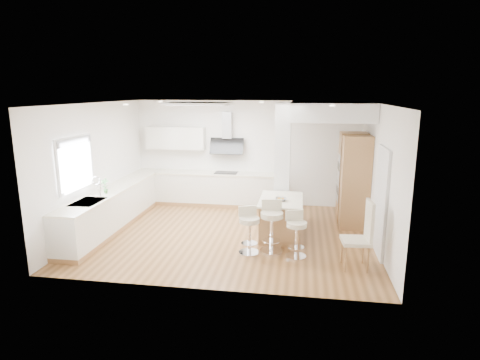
% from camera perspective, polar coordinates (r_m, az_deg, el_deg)
% --- Properties ---
extents(ground, '(6.00, 6.00, 0.00)m').
position_cam_1_polar(ground, '(8.81, -1.38, -7.70)').
color(ground, '#976538').
rests_on(ground, ground).
extents(ceiling, '(6.00, 5.00, 0.02)m').
position_cam_1_polar(ceiling, '(8.81, -1.38, -7.70)').
color(ceiling, white).
rests_on(ceiling, ground).
extents(wall_back, '(6.00, 0.04, 2.80)m').
position_cam_1_polar(wall_back, '(10.85, 0.89, 3.85)').
color(wall_back, white).
rests_on(wall_back, ground).
extents(wall_left, '(0.04, 5.00, 2.80)m').
position_cam_1_polar(wall_left, '(9.42, -19.72, 1.74)').
color(wall_left, white).
rests_on(wall_left, ground).
extents(wall_right, '(0.04, 5.00, 2.80)m').
position_cam_1_polar(wall_right, '(8.43, 19.06, 0.59)').
color(wall_right, white).
rests_on(wall_right, ground).
extents(skylight, '(4.10, 2.10, 0.06)m').
position_cam_1_polar(skylight, '(9.02, -5.84, 10.74)').
color(skylight, silver).
rests_on(skylight, ground).
extents(window_left, '(0.06, 1.28, 1.07)m').
position_cam_1_polar(window_left, '(8.58, -22.42, 2.52)').
color(window_left, white).
rests_on(window_left, ground).
extents(doorway_right, '(0.05, 1.00, 2.10)m').
position_cam_1_polar(doorway_right, '(7.95, 19.41, -3.12)').
color(doorway_right, '#4D473D').
rests_on(doorway_right, ground).
extents(counter_left, '(0.63, 4.50, 1.35)m').
position_cam_1_polar(counter_left, '(9.69, -17.10, -3.50)').
color(counter_left, '#A57746').
rests_on(counter_left, ground).
extents(counter_back, '(3.62, 0.63, 2.50)m').
position_cam_1_polar(counter_back, '(10.88, -4.10, 0.06)').
color(counter_back, '#A57746').
rests_on(counter_back, ground).
extents(pillar, '(0.35, 0.35, 2.80)m').
position_cam_1_polar(pillar, '(9.24, 6.04, 2.22)').
color(pillar, silver).
rests_on(pillar, ground).
extents(soffit, '(1.78, 2.20, 0.40)m').
position_cam_1_polar(soffit, '(9.56, 12.74, 9.58)').
color(soffit, white).
rests_on(soffit, ground).
extents(oven_column, '(0.63, 1.21, 2.10)m').
position_cam_1_polar(oven_column, '(9.64, 15.77, 0.13)').
color(oven_column, '#A57746').
rests_on(oven_column, ground).
extents(peninsula, '(0.90, 1.36, 0.89)m').
position_cam_1_polar(peninsula, '(8.61, 5.83, -5.31)').
color(peninsula, '#A57746').
rests_on(peninsula, ground).
extents(bar_stool_a, '(0.52, 0.52, 0.90)m').
position_cam_1_polar(bar_stool_a, '(7.67, 1.30, -6.80)').
color(bar_stool_a, white).
rests_on(bar_stool_a, ground).
extents(bar_stool_b, '(0.51, 0.51, 1.01)m').
position_cam_1_polar(bar_stool_b, '(7.75, 4.54, -6.18)').
color(bar_stool_b, white).
rests_on(bar_stool_b, ground).
extents(bar_stool_c, '(0.51, 0.51, 0.87)m').
position_cam_1_polar(bar_stool_c, '(7.58, 7.99, -7.31)').
color(bar_stool_c, white).
rests_on(bar_stool_c, ground).
extents(dining_chair, '(0.51, 0.51, 1.22)m').
position_cam_1_polar(dining_chair, '(7.31, 17.02, -7.16)').
color(dining_chair, beige).
rests_on(dining_chair, ground).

